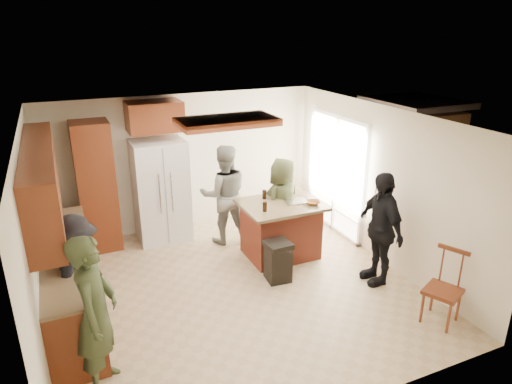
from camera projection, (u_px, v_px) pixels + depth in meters
name	position (u px, v px, depth m)	size (l,w,h in m)	color
room_shell	(401.00, 166.00, 9.47)	(8.00, 5.20, 5.00)	tan
person_front_left	(96.00, 314.00, 4.64)	(0.64, 0.47, 1.76)	#343E24
person_behind_left	(225.00, 195.00, 7.87)	(0.85, 0.53, 1.76)	gray
person_behind_right	(282.00, 203.00, 7.75)	(0.77, 0.50, 1.57)	#373D23
person_side_right	(380.00, 228.00, 6.63)	(1.00, 0.51, 1.72)	black
person_counter	(78.00, 275.00, 5.55)	(1.01, 0.47, 1.56)	black
left_cabinetry	(60.00, 248.00, 5.85)	(0.64, 3.00, 2.30)	maroon
back_wall_units	(111.00, 169.00, 7.59)	(1.80, 0.60, 2.45)	maroon
refrigerator	(161.00, 191.00, 7.99)	(0.90, 0.76, 1.80)	white
kitchen_island	(281.00, 229.00, 7.51)	(1.28, 1.03, 0.93)	#A23F2A
island_items	(295.00, 200.00, 7.37)	(1.00, 0.73, 0.15)	silver
trash_bin	(278.00, 261.00, 6.82)	(0.37, 0.37, 0.63)	black
spindle_chair	(443.00, 290.00, 5.82)	(0.56, 0.56, 0.99)	maroon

